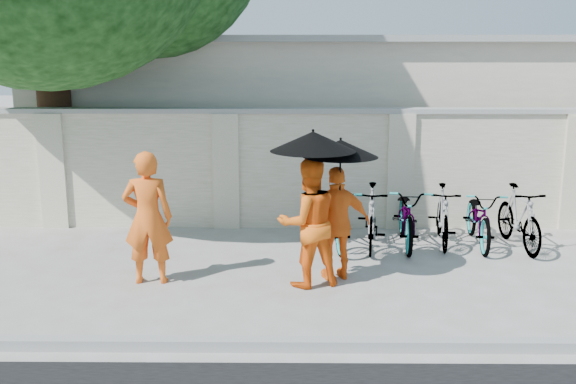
{
  "coord_description": "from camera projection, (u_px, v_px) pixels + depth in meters",
  "views": [
    {
      "loc": [
        0.17,
        -7.81,
        2.98
      ],
      "look_at": [
        0.09,
        0.93,
        1.1
      ],
      "focal_mm": 40.0,
      "sensor_mm": 36.0,
      "label": 1
    }
  ],
  "objects": [
    {
      "name": "bike_3",
      "position": [
        443.0,
        216.0,
        10.16
      ],
      "size": [
        0.65,
        1.62,
        0.95
      ],
      "primitive_type": "imported",
      "rotation": [
        0.0,
        0.0,
        -0.13
      ],
      "color": "gray",
      "rests_on": "ground"
    },
    {
      "name": "compound_wall",
      "position": [
        341.0,
        170.0,
        11.17
      ],
      "size": [
        20.0,
        0.3,
        2.0
      ],
      "primitive_type": "cube",
      "color": "silver",
      "rests_on": "ground"
    },
    {
      "name": "building_behind",
      "position": [
        373.0,
        116.0,
        14.75
      ],
      "size": [
        14.0,
        6.0,
        3.2
      ],
      "primitive_type": "cube",
      "color": "beige",
      "rests_on": "ground"
    },
    {
      "name": "monk_left",
      "position": [
        148.0,
        218.0,
        8.39
      ],
      "size": [
        0.68,
        0.47,
        1.77
      ],
      "primitive_type": "imported",
      "rotation": [
        0.0,
        0.0,
        3.22
      ],
      "color": "orange",
      "rests_on": "ground"
    },
    {
      "name": "monk_center",
      "position": [
        308.0,
        223.0,
        8.3
      ],
      "size": [
        0.99,
        0.88,
        1.69
      ],
      "primitive_type": "imported",
      "rotation": [
        0.0,
        0.0,
        3.48
      ],
      "color": "orange",
      "rests_on": "ground"
    },
    {
      "name": "kerb",
      "position": [
        277.0,
        344.0,
        6.59
      ],
      "size": [
        40.0,
        0.16,
        0.12
      ],
      "primitive_type": "cube",
      "color": "gray",
      "rests_on": "ground"
    },
    {
      "name": "bike_0",
      "position": [
        335.0,
        216.0,
        10.12
      ],
      "size": [
        0.86,
        1.88,
        0.95
      ],
      "primitive_type": "imported",
      "rotation": [
        0.0,
        0.0,
        0.13
      ],
      "color": "gray",
      "rests_on": "ground"
    },
    {
      "name": "bike_5",
      "position": [
        519.0,
        218.0,
        9.98
      ],
      "size": [
        0.58,
        1.67,
        0.98
      ],
      "primitive_type": "imported",
      "rotation": [
        0.0,
        0.0,
        0.07
      ],
      "color": "gray",
      "rests_on": "ground"
    },
    {
      "name": "bike_4",
      "position": [
        479.0,
        217.0,
        10.13
      ],
      "size": [
        0.76,
        1.79,
        0.92
      ],
      "primitive_type": "imported",
      "rotation": [
        0.0,
        0.0,
        -0.09
      ],
      "color": "gray",
      "rests_on": "ground"
    },
    {
      "name": "bike_2",
      "position": [
        407.0,
        216.0,
        10.14
      ],
      "size": [
        0.78,
        1.88,
        0.96
      ],
      "primitive_type": "imported",
      "rotation": [
        0.0,
        0.0,
        -0.08
      ],
      "color": "gray",
      "rests_on": "ground"
    },
    {
      "name": "ground",
      "position": [
        280.0,
        290.0,
        8.27
      ],
      "size": [
        80.0,
        80.0,
        0.0
      ],
      "primitive_type": "plane",
      "color": "#A6A6A6"
    },
    {
      "name": "parasol_right",
      "position": [
        341.0,
        148.0,
        8.27
      ],
      "size": [
        0.98,
        0.98,
        1.04
      ],
      "color": "black",
      "rests_on": "ground"
    },
    {
      "name": "monk_right",
      "position": [
        337.0,
        223.0,
        8.56
      ],
      "size": [
        0.96,
        0.55,
        1.54
      ],
      "primitive_type": "imported",
      "rotation": [
        0.0,
        0.0,
        3.35
      ],
      "color": "orange",
      "rests_on": "ground"
    },
    {
      "name": "bike_1",
      "position": [
        372.0,
        217.0,
        10.01
      ],
      "size": [
        0.68,
        1.69,
        0.99
      ],
      "primitive_type": "imported",
      "rotation": [
        0.0,
        0.0,
        -0.13
      ],
      "color": "gray",
      "rests_on": "ground"
    },
    {
      "name": "parasol_center",
      "position": [
        313.0,
        141.0,
        7.99
      ],
      "size": [
        1.08,
        1.08,
        1.08
      ],
      "color": "black",
      "rests_on": "ground"
    }
  ]
}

